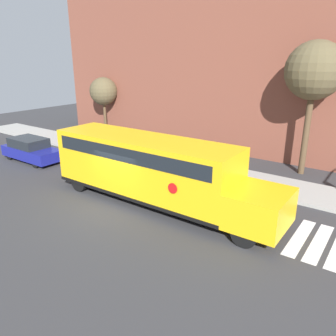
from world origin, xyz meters
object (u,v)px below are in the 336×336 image
school_bus (152,167)px  parked_car (31,150)px  tree_far_sidewalk (103,92)px  tree_near_sidewalk (315,72)px

school_bus → parked_car: size_ratio=2.52×
tree_far_sidewalk → tree_near_sidewalk: bearing=-1.9°
school_bus → parked_car: (-10.73, 0.55, -1.03)m
parked_car → tree_far_sidewalk: 9.15m
parked_car → tree_near_sidewalk: size_ratio=0.60×
school_bus → tree_near_sidewalk: bearing=61.0°
tree_far_sidewalk → school_bus: bearing=-36.0°
parked_car → tree_far_sidewalk: size_ratio=0.91×
school_bus → parked_car: school_bus is taller
parked_car → tree_near_sidewalk: 18.04m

